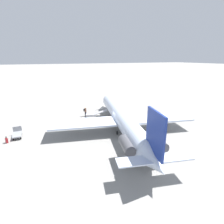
{
  "coord_description": "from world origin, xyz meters",
  "views": [
    {
      "loc": [
        -22.2,
        11.58,
        10.43
      ],
      "look_at": [
        3.34,
        0.0,
        1.67
      ],
      "focal_mm": 28.0,
      "sensor_mm": 36.0,
      "label": 1
    }
  ],
  "objects_px": {
    "passenger": "(85,111)",
    "suitcase": "(7,140)",
    "boarding_stairs": "(93,115)",
    "airplane_main": "(123,119)",
    "luggage_cart": "(17,134)"
  },
  "relations": [
    {
      "from": "passenger",
      "to": "suitcase",
      "type": "relative_size",
      "value": 1.98
    },
    {
      "from": "passenger",
      "to": "boarding_stairs",
      "type": "bearing_deg",
      "value": -14.64
    },
    {
      "from": "boarding_stairs",
      "to": "passenger",
      "type": "relative_size",
      "value": 2.38
    },
    {
      "from": "passenger",
      "to": "suitcase",
      "type": "bearing_deg",
      "value": -139.75
    },
    {
      "from": "airplane_main",
      "to": "luggage_cart",
      "type": "height_order",
      "value": "airplane_main"
    },
    {
      "from": "airplane_main",
      "to": "suitcase",
      "type": "height_order",
      "value": "airplane_main"
    },
    {
      "from": "luggage_cart",
      "to": "suitcase",
      "type": "relative_size",
      "value": 2.51
    },
    {
      "from": "airplane_main",
      "to": "passenger",
      "type": "relative_size",
      "value": 15.64
    },
    {
      "from": "boarding_stairs",
      "to": "luggage_cart",
      "type": "xyz_separation_m",
      "value": [
        -4.13,
        12.23,
        0.1
      ]
    },
    {
      "from": "suitcase",
      "to": "passenger",
      "type": "bearing_deg",
      "value": -63.13
    },
    {
      "from": "airplane_main",
      "to": "boarding_stairs",
      "type": "bearing_deg",
      "value": 26.91
    },
    {
      "from": "boarding_stairs",
      "to": "suitcase",
      "type": "distance_m",
      "value": 14.46
    },
    {
      "from": "passenger",
      "to": "suitcase",
      "type": "height_order",
      "value": "passenger"
    },
    {
      "from": "airplane_main",
      "to": "passenger",
      "type": "xyz_separation_m",
      "value": [
        8.69,
        3.17,
        -0.88
      ]
    },
    {
      "from": "passenger",
      "to": "luggage_cart",
      "type": "distance_m",
      "value": 12.0
    }
  ]
}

